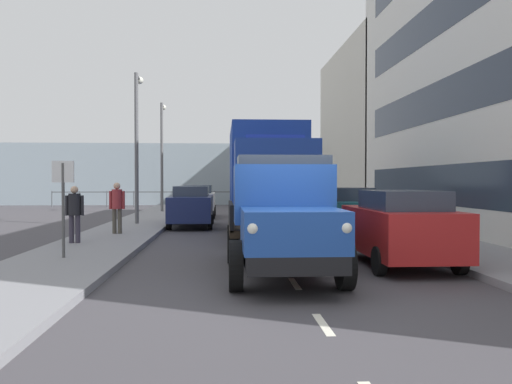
% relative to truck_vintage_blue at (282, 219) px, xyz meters
% --- Properties ---
extents(ground_plane, '(80.00, 80.00, 0.00)m').
position_rel_truck_vintage_blue_xyz_m(ground_plane, '(-0.16, -9.65, -1.18)').
color(ground_plane, '#423F44').
extents(sidewalk_left, '(2.68, 40.61, 0.15)m').
position_rel_truck_vintage_blue_xyz_m(sidewalk_left, '(-5.12, -9.65, -1.10)').
color(sidewalk_left, gray).
rests_on(sidewalk_left, ground_plane).
extents(sidewalk_right, '(2.68, 40.61, 0.15)m').
position_rel_truck_vintage_blue_xyz_m(sidewalk_right, '(4.81, -9.65, -1.10)').
color(sidewalk_right, gray).
rests_on(sidewalk_right, ground_plane).
extents(road_centreline_markings, '(0.12, 35.50, 0.01)m').
position_rel_truck_vintage_blue_xyz_m(road_centreline_markings, '(-0.16, -8.37, -1.17)').
color(road_centreline_markings, silver).
rests_on(road_centreline_markings, ground_plane).
extents(building_far_block, '(6.52, 13.39, 10.66)m').
position_rel_truck_vintage_blue_xyz_m(building_far_block, '(-9.72, -23.96, 4.15)').
color(building_far_block, beige).
rests_on(building_far_block, ground_plane).
extents(sea_horizon, '(80.00, 0.80, 5.00)m').
position_rel_truck_vintage_blue_xyz_m(sea_horizon, '(-0.16, -32.95, 1.32)').
color(sea_horizon, '#84939E').
rests_on(sea_horizon, ground_plane).
extents(seawall_railing, '(28.08, 0.08, 1.20)m').
position_rel_truck_vintage_blue_xyz_m(seawall_railing, '(-0.16, -29.35, -0.26)').
color(seawall_railing, '#4C5156').
rests_on(seawall_railing, ground_plane).
extents(truck_vintage_blue, '(2.17, 5.64, 2.43)m').
position_rel_truck_vintage_blue_xyz_m(truck_vintage_blue, '(0.00, 0.00, 0.00)').
color(truck_vintage_blue, black).
rests_on(truck_vintage_blue, ground_plane).
extents(lorry_cargo_blue, '(2.58, 8.20, 3.87)m').
position_rel_truck_vintage_blue_xyz_m(lorry_cargo_blue, '(-0.35, -7.94, 0.90)').
color(lorry_cargo_blue, '#193899').
rests_on(lorry_cargo_blue, ground_plane).
extents(car_red_kerbside_near, '(1.87, 3.96, 1.72)m').
position_rel_truck_vintage_blue_xyz_m(car_red_kerbside_near, '(-2.83, -1.24, -0.28)').
color(car_red_kerbside_near, '#B21E1E').
rests_on(car_red_kerbside_near, ground_plane).
extents(car_teal_kerbside_1, '(1.84, 4.48, 1.72)m').
position_rel_truck_vintage_blue_xyz_m(car_teal_kerbside_1, '(-2.83, -6.97, -0.28)').
color(car_teal_kerbside_1, '#1E6670').
rests_on(car_teal_kerbside_1, ground_plane).
extents(car_maroon_kerbside_2, '(1.83, 3.90, 1.72)m').
position_rel_truck_vintage_blue_xyz_m(car_maroon_kerbside_2, '(-2.83, -12.89, -0.28)').
color(car_maroon_kerbside_2, maroon).
rests_on(car_maroon_kerbside_2, ground_plane).
extents(car_navy_oppositeside_0, '(1.81, 4.57, 1.72)m').
position_rel_truck_vintage_blue_xyz_m(car_navy_oppositeside_0, '(2.52, -11.94, -0.28)').
color(car_navy_oppositeside_0, navy).
rests_on(car_navy_oppositeside_0, ground_plane).
extents(car_white_oppositeside_1, '(1.83, 4.09, 1.72)m').
position_rel_truck_vintage_blue_xyz_m(car_white_oppositeside_1, '(2.52, -17.78, -0.28)').
color(car_white_oppositeside_1, white).
rests_on(car_white_oppositeside_1, ground_plane).
extents(pedestrian_near_railing, '(0.53, 0.34, 1.64)m').
position_rel_truck_vintage_blue_xyz_m(pedestrian_near_railing, '(5.47, -4.99, -0.07)').
color(pedestrian_near_railing, '#383342').
rests_on(pedestrian_near_railing, sidewalk_right).
extents(pedestrian_strolling, '(0.53, 0.34, 1.73)m').
position_rel_truck_vintage_blue_xyz_m(pedestrian_strolling, '(4.78, -7.64, -0.01)').
color(pedestrian_strolling, '#4C473D').
rests_on(pedestrian_strolling, sidewalk_right).
extents(lamp_post_promenade, '(0.32, 1.14, 6.34)m').
position_rel_truck_vintage_blue_xyz_m(lamp_post_promenade, '(4.82, -12.12, 2.75)').
color(lamp_post_promenade, '#59595B').
rests_on(lamp_post_promenade, sidewalk_right).
extents(lamp_post_far, '(0.32, 1.14, 6.42)m').
position_rel_truck_vintage_blue_xyz_m(lamp_post_far, '(4.81, -21.16, 2.80)').
color(lamp_post_far, '#59595B').
rests_on(lamp_post_far, sidewalk_right).
extents(street_sign, '(0.50, 0.07, 2.25)m').
position_rel_truck_vintage_blue_xyz_m(street_sign, '(4.90, -2.00, 0.50)').
color(street_sign, '#4C4C4C').
rests_on(street_sign, sidewalk_right).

